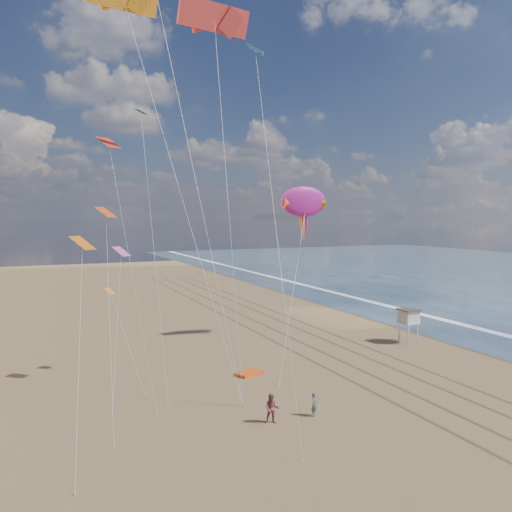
% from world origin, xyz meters
% --- Properties ---
extents(wet_sand, '(260.00, 260.00, 0.00)m').
position_xyz_m(wet_sand, '(19.00, 40.00, 0.00)').
color(wet_sand, '#42301E').
rests_on(wet_sand, ground).
extents(foam, '(260.00, 260.00, 0.00)m').
position_xyz_m(foam, '(23.20, 40.00, 0.00)').
color(foam, white).
rests_on(foam, ground).
extents(tracks, '(7.68, 120.00, 0.01)m').
position_xyz_m(tracks, '(2.55, 30.00, 0.01)').
color(tracks, brown).
rests_on(tracks, ground).
extents(lifeguard_stand, '(1.93, 1.93, 3.49)m').
position_xyz_m(lifeguard_stand, '(11.26, 25.47, 2.69)').
color(lifeguard_stand, silver).
rests_on(lifeguard_stand, ground).
extents(grounded_kite, '(2.49, 2.03, 0.24)m').
position_xyz_m(grounded_kite, '(-7.94, 22.57, 0.12)').
color(grounded_kite, '#ED5013').
rests_on(grounded_kite, ground).
extents(show_kite, '(7.33, 7.27, 21.36)m').
position_xyz_m(show_kite, '(2.46, 31.94, 14.55)').
color(show_kite, '#A61981').
rests_on(show_kite, ground).
extents(kite_flyer_a, '(0.67, 0.65, 1.56)m').
position_xyz_m(kite_flyer_a, '(-7.43, 12.99, 0.78)').
color(kite_flyer_a, '#525E69').
rests_on(kite_flyer_a, ground).
extents(kite_flyer_b, '(1.15, 1.07, 1.89)m').
position_xyz_m(kite_flyer_b, '(-10.47, 13.09, 0.94)').
color(kite_flyer_b, '#8B4748').
rests_on(kite_flyer_b, ground).
extents(small_kites, '(13.42, 13.99, 18.17)m').
position_xyz_m(small_kites, '(-17.19, 22.07, 16.09)').
color(small_kites, '#267ECD').
rests_on(small_kites, ground).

